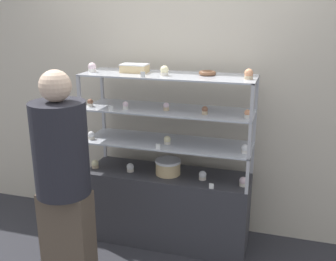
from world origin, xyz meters
The scene contains 29 objects.
ground_plane centered at (0.00, 0.00, 0.00)m, with size 20.00×20.00×0.00m, color #2D2D33.
back_wall centered at (0.00, 0.36, 1.30)m, with size 8.00×0.05×2.60m.
display_base centered at (0.00, 0.00, 0.31)m, with size 1.36×0.43×0.63m.
display_riser_lower centered at (0.00, 0.00, 0.89)m, with size 1.36×0.43×0.28m.
display_riser_middle centered at (0.00, 0.00, 1.16)m, with size 1.36×0.43×0.28m.
display_riser_upper centered at (0.00, 0.00, 1.44)m, with size 1.36×0.43×0.28m.
layer_cake_centerpiece centered at (0.01, -0.02, 0.69)m, with size 0.21×0.21×0.12m.
sheet_cake_frosted centered at (-0.29, 0.02, 1.49)m, with size 0.21×0.14×0.07m.
cupcake_0 centered at (-0.63, -0.07, 0.66)m, with size 0.06×0.06×0.07m.
cupcake_1 centered at (-0.31, -0.06, 0.66)m, with size 0.06×0.06×0.07m.
cupcake_2 centered at (0.30, -0.05, 0.66)m, with size 0.06×0.06×0.07m.
cupcake_3 centered at (0.63, -0.07, 0.66)m, with size 0.06×0.06×0.07m.
price_tag_0 centered at (0.40, -0.20, 0.65)m, with size 0.04×0.00×0.04m.
cupcake_4 centered at (-0.63, -0.12, 0.94)m, with size 0.06×0.06×0.07m.
cupcake_5 centered at (0.01, -0.05, 0.94)m, with size 0.06×0.06×0.07m.
cupcake_6 centered at (0.63, -0.08, 0.94)m, with size 0.06×0.06×0.07m.
price_tag_1 centered at (-0.02, -0.20, 0.93)m, with size 0.04×0.00×0.04m.
cupcake_7 centered at (-0.63, -0.10, 1.21)m, with size 0.05×0.05×0.06m.
cupcake_8 centered at (-0.32, -0.11, 1.21)m, with size 0.05×0.05×0.06m.
cupcake_9 centered at (0.00, -0.05, 1.21)m, with size 0.05×0.05×0.06m.
cupcake_10 centered at (0.31, -0.08, 1.21)m, with size 0.05×0.05×0.06m.
cupcake_11 centered at (0.63, -0.10, 1.21)m, with size 0.05×0.05×0.06m.
price_tag_2 centered at (-0.40, -0.20, 1.20)m, with size 0.04×0.00×0.04m.
cupcake_12 centered at (-0.62, -0.06, 1.49)m, with size 0.06×0.06×0.08m.
cupcake_13 centered at (-0.01, -0.06, 1.49)m, with size 0.06×0.06×0.08m.
cupcake_14 centered at (0.62, -0.05, 1.49)m, with size 0.06×0.06×0.08m.
price_tag_3 centered at (-0.13, -0.20, 1.48)m, with size 0.04×0.00×0.04m.
donut_glazed centered at (0.30, 0.05, 1.47)m, with size 0.13×0.13×0.03m.
customer_figure centered at (-0.51, -0.76, 0.84)m, with size 0.37×0.37×1.58m.
Camera 1 is at (0.87, -2.90, 1.93)m, focal length 42.00 mm.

